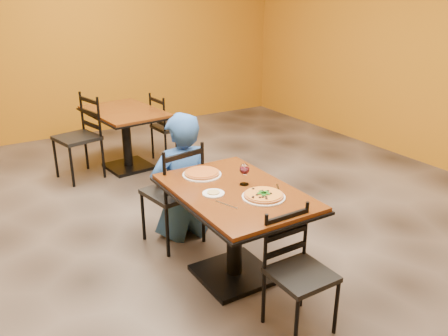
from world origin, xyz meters
TOP-DOWN VIEW (x-y plane):
  - floor at (0.00, 0.00)m, footprint 7.00×8.00m
  - wall_back at (0.00, 4.00)m, footprint 7.00×0.01m
  - table_main at (0.00, -0.50)m, footprint 0.83×1.23m
  - table_second at (0.14, 2.20)m, footprint 0.88×1.21m
  - chair_main_near at (0.04, -1.23)m, footprint 0.38×0.38m
  - chair_main_far at (-0.16, 0.26)m, footprint 0.49×0.49m
  - chair_second_left at (-0.46, 2.20)m, footprint 0.53×0.53m
  - chair_second_right at (0.75, 2.20)m, footprint 0.43×0.43m
  - diner at (-0.02, 0.35)m, footprint 0.61×0.42m
  - plate_main at (0.10, -0.72)m, footprint 0.31×0.31m
  - pizza_main at (0.10, -0.72)m, footprint 0.28×0.28m
  - plate_far at (-0.07, -0.12)m, footprint 0.31×0.31m
  - pizza_far at (-0.07, -0.12)m, footprint 0.28×0.28m
  - side_plate at (-0.17, -0.48)m, footprint 0.16×0.16m
  - dip at (-0.17, -0.48)m, footprint 0.09×0.09m
  - wine_glass at (0.11, -0.45)m, footprint 0.08×0.08m
  - fork at (-0.19, -0.69)m, footprint 0.08×0.18m
  - knife at (0.27, -0.67)m, footprint 0.12×0.19m

SIDE VIEW (x-z plane):
  - floor at x=0.00m, z-range -0.01..0.01m
  - chair_main_near at x=0.04m, z-range 0.00..0.82m
  - chair_second_right at x=0.75m, z-range 0.00..0.89m
  - chair_main_far at x=-0.16m, z-range 0.00..0.94m
  - chair_second_left at x=-0.46m, z-range 0.00..0.98m
  - table_second at x=0.14m, z-range 0.18..0.93m
  - table_main at x=0.00m, z-range 0.18..0.93m
  - diner at x=-0.02m, z-range 0.00..1.15m
  - fork at x=-0.19m, z-range 0.75..0.75m
  - knife at x=0.27m, z-range 0.75..0.75m
  - plate_main at x=0.10m, z-range 0.75..0.76m
  - plate_far at x=-0.07m, z-range 0.75..0.76m
  - side_plate at x=-0.17m, z-range 0.75..0.76m
  - dip at x=-0.17m, z-range 0.76..0.77m
  - pizza_main at x=0.10m, z-range 0.76..0.78m
  - pizza_far at x=-0.07m, z-range 0.76..0.78m
  - wine_glass at x=0.11m, z-range 0.75..0.93m
  - wall_back at x=0.00m, z-range 0.00..3.00m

